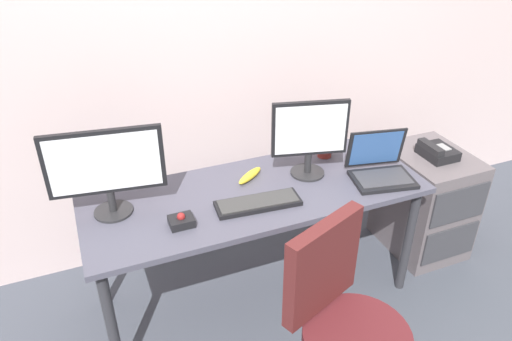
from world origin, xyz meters
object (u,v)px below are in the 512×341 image
at_px(file_cabinet, 425,202).
at_px(laptop, 380,168).
at_px(monitor_side, 310,135).
at_px(monitor_main, 106,167).
at_px(trackball_mouse, 181,221).
at_px(banana, 250,175).
at_px(coffee_mug, 325,147).
at_px(office_chair, 344,337).
at_px(desk_phone, 437,152).
at_px(keyboard, 258,203).

distance_m(file_cabinet, laptop, 0.67).
bearing_deg(laptop, monitor_side, 153.23).
distance_m(monitor_main, trackball_mouse, 0.41).
bearing_deg(monitor_side, banana, 167.46).
bearing_deg(coffee_mug, office_chair, -113.66).
distance_m(file_cabinet, monitor_side, 1.02).
xyz_separation_m(desk_phone, coffee_mug, (-0.64, 0.18, 0.06)).
height_order(laptop, trackball_mouse, laptop).
height_order(trackball_mouse, coffee_mug, coffee_mug).
xyz_separation_m(office_chair, keyboard, (-0.12, 0.63, 0.30)).
distance_m(file_cabinet, monitor_main, 1.93).
bearing_deg(keyboard, monitor_main, 162.83).
relative_size(laptop, trackball_mouse, 3.23).
bearing_deg(banana, keyboard, -102.52).
bearing_deg(file_cabinet, monitor_main, 178.12).
bearing_deg(desk_phone, keyboard, -173.95).
bearing_deg(monitor_side, monitor_main, 178.38).
relative_size(file_cabinet, laptop, 1.85).
distance_m(monitor_side, coffee_mug, 0.29).
height_order(office_chair, monitor_main, monitor_main).
bearing_deg(file_cabinet, laptop, -164.42).
relative_size(monitor_main, laptop, 1.46).
bearing_deg(trackball_mouse, monitor_side, 14.20).
height_order(keyboard, coffee_mug, coffee_mug).
distance_m(monitor_side, keyboard, 0.45).
bearing_deg(coffee_mug, desk_phone, -16.18).
relative_size(office_chair, monitor_main, 1.78).
height_order(coffee_mug, banana, coffee_mug).
bearing_deg(desk_phone, banana, 174.13).
bearing_deg(monitor_side, office_chair, -106.05).
relative_size(laptop, coffee_mug, 3.29).
bearing_deg(monitor_main, trackball_mouse, -38.34).
distance_m(office_chair, laptop, 0.92).
bearing_deg(trackball_mouse, coffee_mug, 19.42).
relative_size(monitor_side, laptop, 1.16).
xyz_separation_m(file_cabinet, coffee_mug, (-0.64, 0.17, 0.43)).
bearing_deg(file_cabinet, desk_phone, -116.78).
distance_m(office_chair, keyboard, 0.71).
relative_size(desk_phone, monitor_main, 0.38).
bearing_deg(keyboard, trackball_mouse, -177.97).
distance_m(file_cabinet, desk_phone, 0.36).
height_order(office_chair, monitor_side, monitor_side).
height_order(office_chair, laptop, laptop).
bearing_deg(laptop, monitor_main, 171.62).
bearing_deg(trackball_mouse, office_chair, -51.05).
height_order(file_cabinet, banana, banana).
bearing_deg(desk_phone, monitor_main, 177.60).
bearing_deg(file_cabinet, office_chair, -143.79).
xyz_separation_m(laptop, trackball_mouse, (-1.07, -0.02, -0.03)).
xyz_separation_m(monitor_main, banana, (0.70, 0.04, -0.23)).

